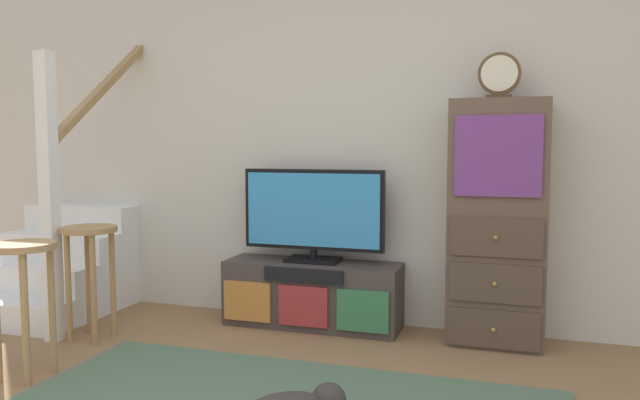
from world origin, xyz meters
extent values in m
cube|color=beige|center=(0.00, 2.46, 1.35)|extent=(6.40, 0.12, 2.70)
cube|color=#423833|center=(-0.30, 2.20, 0.22)|extent=(1.20, 0.36, 0.44)
cube|color=#BC7533|center=(-0.70, 2.01, 0.19)|extent=(0.33, 0.02, 0.26)
cube|color=maroon|center=(-0.30, 2.01, 0.19)|extent=(0.33, 0.02, 0.26)
cube|color=#337042|center=(0.10, 2.01, 0.19)|extent=(0.33, 0.02, 0.26)
cube|color=black|center=(-0.30, 2.01, 0.39)|extent=(0.54, 0.02, 0.09)
cube|color=black|center=(-0.30, 2.22, 0.45)|extent=(0.36, 0.22, 0.02)
cylinder|color=black|center=(-0.30, 2.22, 0.50)|extent=(0.05, 0.05, 0.06)
cube|color=black|center=(-0.30, 2.22, 0.80)|extent=(0.98, 0.05, 0.54)
cube|color=#338CCC|center=(-0.30, 2.19, 0.80)|extent=(0.93, 0.01, 0.49)
cube|color=brown|center=(0.89, 2.21, 0.75)|extent=(0.58, 0.34, 1.51)
cube|color=#4E3C2F|center=(0.89, 2.03, 0.14)|extent=(0.53, 0.02, 0.23)
sphere|color=olive|center=(0.89, 2.01, 0.14)|extent=(0.03, 0.03, 0.03)
cube|color=#4E3C2F|center=(0.89, 2.03, 0.41)|extent=(0.53, 0.02, 0.23)
sphere|color=olive|center=(0.89, 2.01, 0.41)|extent=(0.03, 0.03, 0.03)
cube|color=#4E3C2F|center=(0.89, 2.03, 0.69)|extent=(0.53, 0.02, 0.23)
sphere|color=olive|center=(0.89, 2.01, 0.69)|extent=(0.03, 0.03, 0.03)
cube|color=#70387F|center=(0.89, 2.03, 1.17)|extent=(0.49, 0.02, 0.47)
cube|color=#4C3823|center=(0.89, 2.19, 1.52)|extent=(0.15, 0.08, 0.02)
cylinder|color=brown|center=(0.89, 2.19, 1.66)|extent=(0.25, 0.04, 0.25)
cylinder|color=beige|center=(0.89, 2.16, 1.66)|extent=(0.21, 0.01, 0.21)
cube|color=white|center=(-2.25, 1.53, 0.10)|extent=(0.90, 0.26, 0.19)
cube|color=white|center=(-2.25, 1.79, 0.19)|extent=(0.90, 0.26, 0.38)
cube|color=white|center=(-2.25, 2.05, 0.29)|extent=(0.90, 0.26, 0.57)
cube|color=white|center=(-2.25, 2.31, 0.38)|extent=(0.90, 0.26, 0.76)
cube|color=white|center=(-2.25, 2.57, 0.47)|extent=(0.90, 0.26, 0.95)
cube|color=white|center=(-1.75, 1.40, 0.90)|extent=(0.09, 0.09, 1.80)
cube|color=#9E7547|center=(-1.75, 2.05, 1.70)|extent=(0.06, 1.33, 0.99)
cylinder|color=#A37A4C|center=(-1.35, 0.75, 0.34)|extent=(0.04, 0.04, 0.69)
cylinder|color=#A37A4C|center=(-1.54, 0.94, 0.34)|extent=(0.04, 0.04, 0.69)
cylinder|color=#A37A4C|center=(-1.35, 0.94, 0.34)|extent=(0.04, 0.04, 0.69)
cylinder|color=#A37A4C|center=(-1.44, 0.85, 0.70)|extent=(0.34, 0.34, 0.03)
cylinder|color=#A37A4C|center=(-1.63, 1.40, 0.34)|extent=(0.04, 0.04, 0.69)
cylinder|color=#A37A4C|center=(-1.45, 1.40, 0.34)|extent=(0.04, 0.04, 0.69)
cylinder|color=#A37A4C|center=(-1.63, 1.59, 0.34)|extent=(0.04, 0.04, 0.69)
cylinder|color=#A37A4C|center=(-1.45, 1.59, 0.34)|extent=(0.04, 0.04, 0.69)
cylinder|color=#A37A4C|center=(-1.54, 1.50, 0.70)|extent=(0.34, 0.34, 0.03)
sphere|color=#332D28|center=(0.27, 0.71, 0.15)|extent=(0.15, 0.15, 0.15)
camera|label=1|loc=(1.01, -1.68, 1.23)|focal=34.39mm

